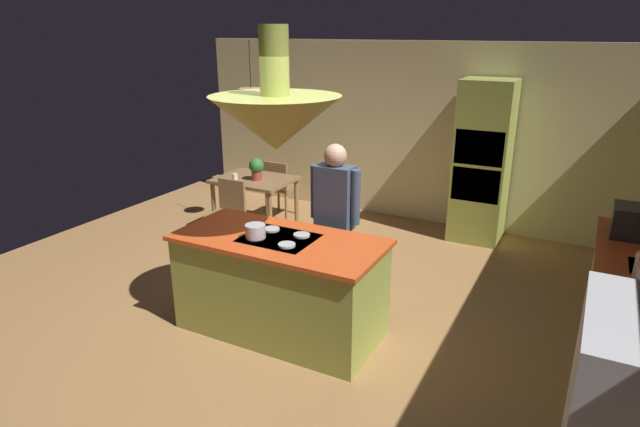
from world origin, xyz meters
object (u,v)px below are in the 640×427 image
object	(u,v)px
chair_facing_island	(228,209)
dining_table	(255,186)
potted_plant_on_table	(256,168)
chair_by_back_wall	(279,185)
cooking_pot_on_cooktop	(255,231)
cup_on_table	(235,177)
kitchen_island	(280,285)
oven_tower	(482,162)
person_at_island	(335,215)

from	to	relation	value
chair_facing_island	dining_table	bearing A→B (deg)	90.00
chair_facing_island	potted_plant_on_table	world-z (taller)	potted_plant_on_table
chair_by_back_wall	potted_plant_on_table	size ratio (longest dim) A/B	2.90
chair_facing_island	cooking_pot_on_cooktop	distance (m)	2.28
chair_by_back_wall	dining_table	bearing A→B (deg)	90.00
dining_table	chair_facing_island	world-z (taller)	chair_facing_island
cooking_pot_on_cooktop	chair_facing_island	bearing A→B (deg)	133.80
chair_by_back_wall	cup_on_table	distance (m)	0.90
kitchen_island	cup_on_table	distance (m)	2.69
oven_tower	person_at_island	distance (m)	2.68
person_at_island	potted_plant_on_table	size ratio (longest dim) A/B	5.58
person_at_island	potted_plant_on_table	distance (m)	2.25
cooking_pot_on_cooktop	person_at_island	bearing A→B (deg)	67.16
oven_tower	potted_plant_on_table	bearing A→B (deg)	-156.22
chair_by_back_wall	chair_facing_island	bearing A→B (deg)	90.00
chair_facing_island	chair_by_back_wall	distance (m)	1.25
person_at_island	chair_by_back_wall	xyz separation A→B (m)	(-1.90, 2.00, -0.46)
oven_tower	cooking_pot_on_cooktop	size ratio (longest dim) A/B	11.74
oven_tower	potted_plant_on_table	world-z (taller)	oven_tower
dining_table	potted_plant_on_table	distance (m)	0.29
dining_table	cup_on_table	distance (m)	0.31
cup_on_table	cooking_pot_on_cooktop	distance (m)	2.67
oven_tower	person_at_island	bearing A→B (deg)	-109.67
kitchen_island	oven_tower	bearing A→B (deg)	71.26
person_at_island	dining_table	bearing A→B (deg)	144.08
chair_facing_island	chair_by_back_wall	world-z (taller)	same
kitchen_island	dining_table	xyz separation A→B (m)	(-1.70, 2.10, 0.18)
chair_by_back_wall	cooking_pot_on_cooktop	xyz separation A→B (m)	(1.54, -2.85, 0.51)
kitchen_island	chair_by_back_wall	size ratio (longest dim) A/B	2.18
oven_tower	person_at_island	xyz separation A→B (m)	(-0.90, -2.52, -0.10)
chair_by_back_wall	cup_on_table	bearing A→B (deg)	77.88
chair_by_back_wall	cup_on_table	world-z (taller)	chair_by_back_wall
potted_plant_on_table	cup_on_table	distance (m)	0.32
dining_table	cooking_pot_on_cooktop	size ratio (longest dim) A/B	5.77
oven_tower	chair_by_back_wall	size ratio (longest dim) A/B	2.43
chair_facing_island	cooking_pot_on_cooktop	size ratio (longest dim) A/B	4.83
chair_by_back_wall	potted_plant_on_table	bearing A→B (deg)	96.53
kitchen_island	person_at_island	bearing A→B (deg)	74.59
oven_tower	dining_table	xyz separation A→B (m)	(-2.80, -1.14, -0.41)
kitchen_island	chair_by_back_wall	distance (m)	3.21
oven_tower	chair_facing_island	bearing A→B (deg)	-147.75
kitchen_island	cup_on_table	xyz separation A→B (m)	(-1.88, 1.90, 0.33)
oven_tower	potted_plant_on_table	xyz separation A→B (m)	(-2.72, -1.20, -0.13)
dining_table	chair_facing_island	bearing A→B (deg)	-90.00
kitchen_island	oven_tower	size ratio (longest dim) A/B	0.90
cooking_pot_on_cooktop	potted_plant_on_table	bearing A→B (deg)	123.93
chair_facing_island	potted_plant_on_table	size ratio (longest dim) A/B	2.90
kitchen_island	oven_tower	world-z (taller)	oven_tower
person_at_island	cup_on_table	world-z (taller)	person_at_island
person_at_island	chair_facing_island	bearing A→B (deg)	158.39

